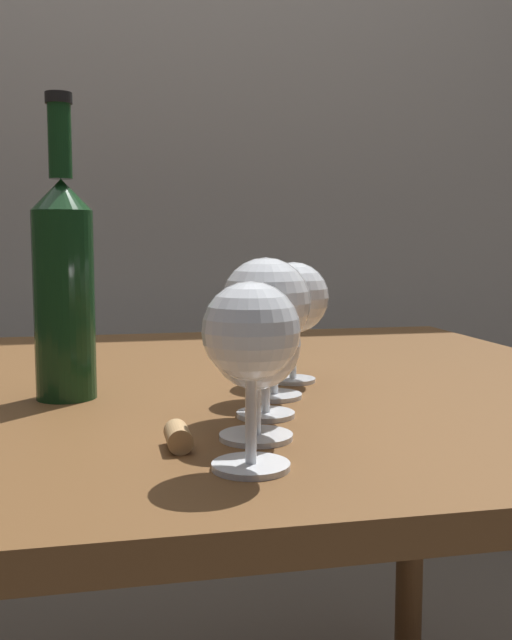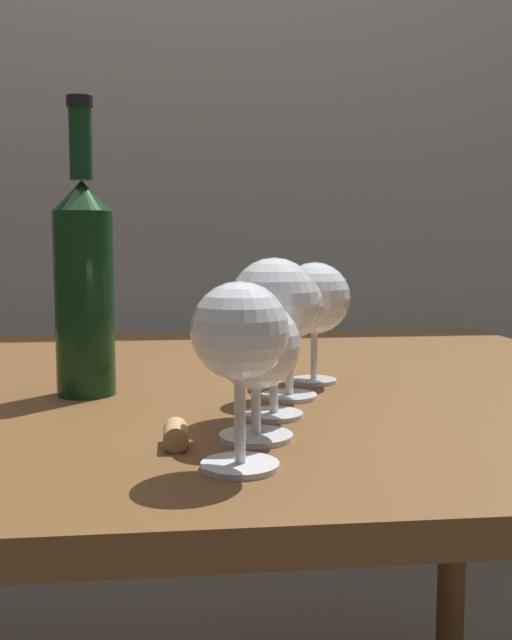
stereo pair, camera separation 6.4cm
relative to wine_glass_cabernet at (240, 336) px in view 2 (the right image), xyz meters
name	(u,v)px [view 2 (the right image)]	position (x,y,z in m)	size (l,w,h in m)	color
back_wall	(169,97)	(-0.06, 1.53, 0.47)	(5.00, 0.08, 2.60)	gray
dining_table	(170,443)	(-0.06, 0.38, -0.19)	(1.25, 0.99, 0.72)	brown
wine_glass_cabernet	(240,336)	(0.00, 0.00, 0.00)	(0.08, 0.08, 0.15)	white
wine_glass_pinot	(256,349)	(0.02, 0.09, -0.02)	(0.08, 0.08, 0.13)	white
wine_glass_rose	(274,305)	(0.05, 0.17, 0.01)	(0.09, 0.09, 0.16)	white
wine_glass_amber	(290,310)	(0.08, 0.25, 0.00)	(0.08, 0.08, 0.15)	white
wine_glass_white	(315,300)	(0.13, 0.34, 0.00)	(0.09, 0.09, 0.15)	white
wine_bottle	(84,281)	(-0.15, 0.30, 0.03)	(0.07, 0.07, 0.34)	#143819
cork	(176,435)	(-0.05, 0.07, -0.10)	(0.02, 0.02, 0.04)	tan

